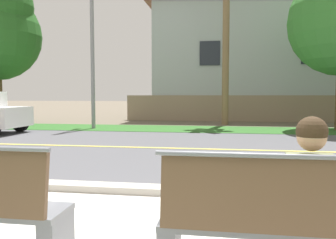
# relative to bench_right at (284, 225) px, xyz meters

# --- Properties ---
(ground_plane) EXTENTS (140.00, 140.00, 0.00)m
(ground_plane) POSITION_rel_bench_right_xyz_m (-1.33, 7.79, -0.46)
(ground_plane) COLOR #665B4C
(curb_edge) EXTENTS (44.00, 0.30, 0.11)m
(curb_edge) POSITION_rel_bench_right_xyz_m (-1.33, 2.14, -0.40)
(curb_edge) COLOR #ADA89E
(curb_edge) RESTS_ON ground_plane
(street_asphalt) EXTENTS (52.00, 8.00, 0.01)m
(street_asphalt) POSITION_rel_bench_right_xyz_m (-1.33, 6.29, -0.45)
(street_asphalt) COLOR #515156
(street_asphalt) RESTS_ON ground_plane
(road_centre_line) EXTENTS (48.00, 0.14, 0.01)m
(road_centre_line) POSITION_rel_bench_right_xyz_m (-1.33, 6.29, -0.45)
(road_centre_line) COLOR #E0CC4C
(road_centre_line) RESTS_ON ground_plane
(far_verge_grass) EXTENTS (48.00, 2.80, 0.02)m
(far_verge_grass) POSITION_rel_bench_right_xyz_m (-1.33, 11.50, -0.45)
(far_verge_grass) COLOR #2D6026
(far_verge_grass) RESTS_ON ground_plane
(bench_right) EXTENTS (1.84, 0.48, 1.01)m
(bench_right) POSITION_rel_bench_right_xyz_m (0.00, 0.00, 0.00)
(bench_right) COLOR slate
(bench_right) RESTS_ON ground_plane
(seated_person_olive) EXTENTS (0.52, 0.68, 1.25)m
(seated_person_olive) POSITION_rel_bench_right_xyz_m (0.19, 0.17, 0.22)
(seated_person_olive) COLOR #47382D
(seated_person_olive) RESTS_ON ground_plane
(streetlamp) EXTENTS (0.24, 2.10, 6.71)m
(streetlamp) POSITION_rel_bench_right_xyz_m (-5.78, 11.31, 3.40)
(streetlamp) COLOR gray
(streetlamp) RESTS_ON ground_plane
(garden_wall) EXTENTS (13.00, 0.36, 1.40)m
(garden_wall) POSITION_rel_bench_right_xyz_m (0.82, 16.13, 0.24)
(garden_wall) COLOR gray
(garden_wall) RESTS_ON ground_plane
(house_across_street) EXTENTS (12.58, 6.91, 7.26)m
(house_across_street) POSITION_rel_bench_right_xyz_m (1.52, 19.33, 3.22)
(house_across_street) COLOR #A3ADB2
(house_across_street) RESTS_ON ground_plane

